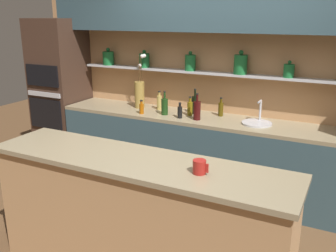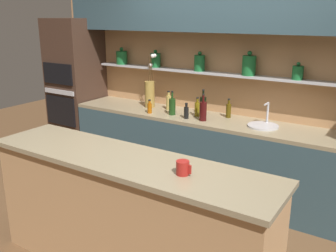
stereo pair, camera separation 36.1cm
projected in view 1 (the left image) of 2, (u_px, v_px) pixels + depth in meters
name	position (u px, v px, depth m)	size (l,w,h in m)	color
ground_plane	(164.00, 244.00, 3.51)	(12.00, 12.00, 0.00)	brown
back_wall_unit	(224.00, 61.00, 4.37)	(5.20, 0.44, 2.60)	tan
back_counter_unit	(203.00, 154.00, 4.48)	(3.67, 0.62, 0.92)	#334C56
island_counter	(137.00, 219.00, 2.97)	(2.45, 0.61, 1.02)	tan
oven_tower	(61.00, 93.00, 5.26)	(0.64, 0.64, 2.02)	#3D281E
flower_vase	(140.00, 92.00, 4.76)	(0.15, 0.13, 0.68)	olive
sink_fixture	(257.00, 122.00, 4.09)	(0.33, 0.33, 0.25)	#B7B7BC
bottle_wine_0	(165.00, 106.00, 4.45)	(0.08, 0.08, 0.29)	#193814
bottle_wine_1	(195.00, 105.00, 4.49)	(0.08, 0.08, 0.30)	black
bottle_spirit_2	(159.00, 102.00, 4.69)	(0.06, 0.06, 0.24)	tan
bottle_sauce_3	(141.00, 108.00, 4.50)	(0.05, 0.05, 0.17)	#9E4C0A
bottle_sauce_4	(180.00, 112.00, 4.31)	(0.06, 0.06, 0.18)	black
bottle_wine_5	(197.00, 110.00, 4.23)	(0.08, 0.08, 0.31)	#380C0C
bottle_oil_6	(221.00, 109.00, 4.39)	(0.06, 0.06, 0.22)	#47380A
bottle_oil_7	(190.00, 108.00, 4.42)	(0.06, 0.06, 0.23)	brown
coffee_mug	(199.00, 167.00, 2.56)	(0.11, 0.09, 0.10)	maroon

